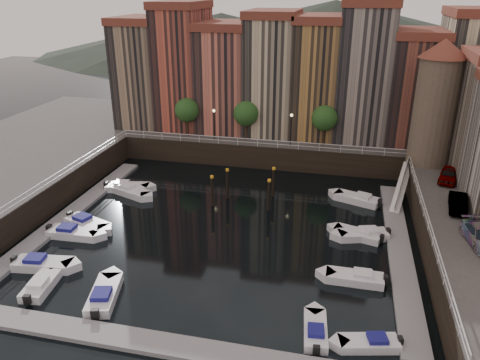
% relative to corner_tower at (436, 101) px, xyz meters
% --- Properties ---
extents(ground, '(200.00, 200.00, 0.00)m').
position_rel_corner_tower_xyz_m(ground, '(-20.00, -14.50, -10.19)').
color(ground, black).
rests_on(ground, ground).
extents(quay_far, '(80.00, 20.00, 3.00)m').
position_rel_corner_tower_xyz_m(quay_far, '(-20.00, 11.50, -8.69)').
color(quay_far, black).
rests_on(quay_far, ground).
extents(dock_left, '(2.00, 28.00, 0.35)m').
position_rel_corner_tower_xyz_m(dock_left, '(-36.20, -15.50, -10.02)').
color(dock_left, gray).
rests_on(dock_left, ground).
extents(dock_right, '(2.00, 28.00, 0.35)m').
position_rel_corner_tower_xyz_m(dock_right, '(-3.80, -15.50, -10.02)').
color(dock_right, gray).
rests_on(dock_right, ground).
extents(dock_near, '(30.00, 2.00, 0.35)m').
position_rel_corner_tower_xyz_m(dock_near, '(-20.00, -31.50, -10.02)').
color(dock_near, gray).
rests_on(dock_near, ground).
extents(mountains, '(145.00, 100.00, 18.00)m').
position_rel_corner_tower_xyz_m(mountains, '(-18.28, 95.50, -2.28)').
color(mountains, '#2D382D').
rests_on(mountains, ground).
extents(far_terrace, '(48.70, 10.30, 17.50)m').
position_rel_corner_tower_xyz_m(far_terrace, '(-16.69, 9.00, 0.76)').
color(far_terrace, '#8E755A').
rests_on(far_terrace, quay_far).
extents(corner_tower, '(5.20, 5.20, 13.80)m').
position_rel_corner_tower_xyz_m(corner_tower, '(0.00, 0.00, 0.00)').
color(corner_tower, '#6B5B4C').
rests_on(corner_tower, quay_right).
extents(promenade_trees, '(21.20, 3.20, 5.20)m').
position_rel_corner_tower_xyz_m(promenade_trees, '(-21.33, 3.70, -3.61)').
color(promenade_trees, black).
rests_on(promenade_trees, quay_far).
extents(street_lamps, '(10.36, 0.36, 4.18)m').
position_rel_corner_tower_xyz_m(street_lamps, '(-21.00, 2.70, -4.30)').
color(street_lamps, black).
rests_on(street_lamps, quay_far).
extents(railings, '(36.08, 34.04, 0.52)m').
position_rel_corner_tower_xyz_m(railings, '(-20.00, -9.62, -6.41)').
color(railings, white).
rests_on(railings, ground).
extents(gangway, '(2.78, 8.32, 3.73)m').
position_rel_corner_tower_xyz_m(gangway, '(-2.90, -4.50, -8.28)').
color(gangway, white).
rests_on(gangway, ground).
extents(mooring_pilings, '(6.38, 4.19, 3.78)m').
position_rel_corner_tower_xyz_m(mooring_pilings, '(-19.30, -8.73, -8.54)').
color(mooring_pilings, black).
rests_on(mooring_pilings, ground).
extents(boat_left_0, '(5.22, 2.48, 1.17)m').
position_rel_corner_tower_xyz_m(boat_left_0, '(-33.08, -25.08, -9.80)').
color(boat_left_0, white).
rests_on(boat_left_0, ground).
extents(boat_left_1, '(5.14, 2.06, 1.17)m').
position_rel_corner_tower_xyz_m(boat_left_1, '(-33.50, -19.72, -9.80)').
color(boat_left_1, white).
rests_on(boat_left_1, ground).
extents(boat_left_2, '(5.20, 3.34, 1.17)m').
position_rel_corner_tower_xyz_m(boat_left_2, '(-33.25, -17.68, -9.80)').
color(boat_left_2, white).
rests_on(boat_left_2, ground).
extents(boat_left_3, '(5.14, 3.43, 1.16)m').
position_rel_corner_tower_xyz_m(boat_left_3, '(-32.37, -9.66, -9.80)').
color(boat_left_3, white).
rests_on(boat_left_3, ground).
extents(boat_left_4, '(5.25, 2.68, 1.18)m').
position_rel_corner_tower_xyz_m(boat_left_4, '(-33.35, -8.62, -9.80)').
color(boat_left_4, white).
rests_on(boat_left_4, ground).
extents(boat_right_0, '(4.25, 2.36, 0.95)m').
position_rel_corner_tower_xyz_m(boat_right_0, '(-6.64, -28.48, -9.87)').
color(boat_right_0, white).
rests_on(boat_right_0, ground).
extents(boat_right_1, '(4.78, 1.76, 1.10)m').
position_rel_corner_tower_xyz_m(boat_right_1, '(-7.56, -21.21, -9.82)').
color(boat_right_1, white).
rests_on(boat_right_1, ground).
extents(boat_right_2, '(4.72, 2.86, 1.06)m').
position_rel_corner_tower_xyz_m(boat_right_2, '(-7.34, -13.90, -9.84)').
color(boat_right_2, white).
rests_on(boat_right_2, ground).
extents(boat_right_3, '(4.95, 2.99, 1.11)m').
position_rel_corner_tower_xyz_m(boat_right_3, '(-6.83, -13.89, -9.82)').
color(boat_right_3, white).
rests_on(boat_right_3, ground).
extents(boat_right_4, '(5.22, 3.43, 1.18)m').
position_rel_corner_tower_xyz_m(boat_right_4, '(-7.39, -5.97, -9.80)').
color(boat_right_4, white).
rests_on(boat_right_4, ground).
extents(boat_near_0, '(2.35, 4.87, 1.09)m').
position_rel_corner_tower_xyz_m(boat_near_0, '(-31.40, -27.54, -9.83)').
color(boat_near_0, white).
rests_on(boat_near_0, ground).
extents(boat_near_1, '(2.99, 5.27, 1.18)m').
position_rel_corner_tower_xyz_m(boat_near_1, '(-25.97, -27.82, -9.80)').
color(boat_near_1, white).
rests_on(boat_near_1, ground).
extents(boat_near_3, '(1.94, 4.31, 0.97)m').
position_rel_corner_tower_xyz_m(boat_near_3, '(-10.21, -28.12, -9.87)').
color(boat_near_3, white).
rests_on(boat_near_3, ground).
extents(car_a, '(2.80, 4.55, 1.45)m').
position_rel_corner_tower_xyz_m(car_a, '(1.41, -5.42, -6.47)').
color(car_a, gray).
rests_on(car_a, quay_right).
extents(car_b, '(2.01, 4.32, 1.37)m').
position_rel_corner_tower_xyz_m(car_b, '(1.06, -12.35, -6.51)').
color(car_b, gray).
rests_on(car_b, quay_right).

